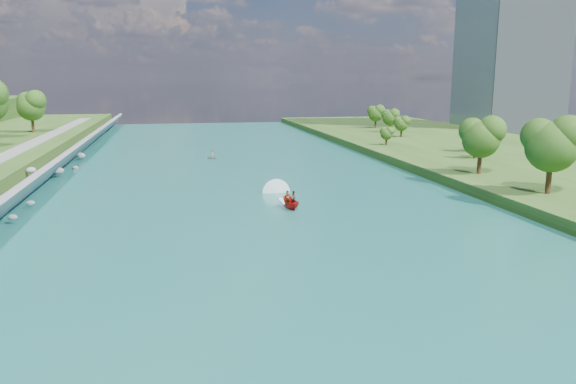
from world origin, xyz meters
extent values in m
plane|color=#2D5119|center=(0.00, 0.00, 0.00)|extent=(260.00, 260.00, 0.00)
cube|color=#1B6758|center=(0.00, 20.00, 0.05)|extent=(55.00, 240.00, 0.10)
cube|color=slate|center=(-25.85, 20.00, 1.80)|extent=(3.54, 236.00, 4.05)
ellipsoid|color=gray|center=(-24.91, 12.23, 0.74)|extent=(0.92, 0.79, 0.62)
ellipsoid|color=gray|center=(-24.77, 19.15, 0.71)|extent=(0.95, 1.04, 0.57)
ellipsoid|color=gray|center=(-26.84, 29.60, 2.85)|extent=(1.25, 1.09, 0.86)
ellipsoid|color=gray|center=(-25.62, 40.24, 1.03)|extent=(1.66, 1.91, 1.14)
ellipsoid|color=gray|center=(-24.49, 48.15, 0.22)|extent=(1.07, 1.11, 0.77)
ellipsoid|color=gray|center=(-25.05, 58.39, 0.88)|extent=(1.50, 1.74, 1.10)
cube|color=gray|center=(82.50, 95.00, 30.00)|extent=(22.00, 22.00, 60.00)
ellipsoid|color=#284913|center=(-37.11, 77.87, 8.55)|extent=(6.06, 6.06, 10.10)
ellipsoid|color=#284913|center=(33.47, 8.78, 6.72)|extent=(6.27, 6.27, 10.45)
ellipsoid|color=#284913|center=(32.99, 22.99, 6.18)|extent=(5.61, 5.61, 9.35)
ellipsoid|color=#284913|center=(40.33, 37.02, 4.05)|extent=(3.06, 3.06, 5.09)
ellipsoid|color=#284913|center=(44.89, 44.93, 4.56)|extent=(3.67, 3.67, 6.12)
ellipsoid|color=#284913|center=(33.00, 58.01, 3.64)|extent=(2.56, 2.56, 4.27)
ellipsoid|color=#284913|center=(42.03, 71.96, 4.31)|extent=(3.37, 3.37, 5.62)
ellipsoid|color=#284913|center=(43.80, 83.20, 4.88)|extent=(4.06, 4.06, 6.76)
ellipsoid|color=#284913|center=(44.67, 95.71, 5.11)|extent=(4.33, 4.33, 7.21)
imported|color=#AA0F0D|center=(4.07, 13.31, 0.78)|extent=(1.68, 3.64, 1.36)
imported|color=#66605B|center=(3.67, 12.91, 1.33)|extent=(0.69, 0.50, 1.77)
imported|color=#66605B|center=(4.57, 13.81, 1.21)|extent=(0.91, 0.83, 1.51)
cube|color=white|center=(4.07, 16.31, 0.13)|extent=(0.90, 5.00, 0.06)
imported|color=#93949B|center=(-1.71, 55.46, 0.38)|extent=(2.82, 3.23, 0.56)
imported|color=#66605B|center=(-1.71, 55.46, 0.96)|extent=(0.68, 0.53, 1.23)
camera|label=1|loc=(-8.68, -47.31, 14.54)|focal=35.00mm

